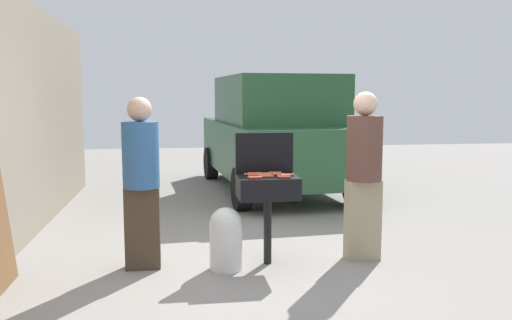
{
  "coord_description": "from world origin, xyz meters",
  "views": [
    {
      "loc": [
        -0.8,
        -5.28,
        1.71
      ],
      "look_at": [
        0.05,
        0.42,
        1.0
      ],
      "focal_mm": 37.54,
      "sensor_mm": 36.0,
      "label": 1
    }
  ],
  "objects_px": {
    "hot_dog_4": "(256,178)",
    "person_left": "(141,177)",
    "hot_dog_1": "(267,177)",
    "hot_dog_14": "(284,176)",
    "hot_dog_3": "(254,173)",
    "parked_minivan": "(275,133)",
    "hot_dog_9": "(287,175)",
    "hot_dog_5": "(261,175)",
    "bbq_grill": "(268,190)",
    "hot_dog_7": "(274,174)",
    "hot_dog_8": "(278,175)",
    "hot_dog_13": "(254,177)",
    "hot_dog_6": "(265,176)",
    "hot_dog_0": "(262,174)",
    "hot_dog_10": "(284,177)",
    "hot_dog_12": "(275,173)",
    "hot_dog_2": "(255,175)",
    "hot_dog_11": "(251,174)",
    "propane_tank": "(226,237)",
    "person_right": "(364,170)"
  },
  "relations": [
    {
      "from": "hot_dog_4",
      "to": "hot_dog_8",
      "type": "height_order",
      "value": "same"
    },
    {
      "from": "hot_dog_6",
      "to": "hot_dog_13",
      "type": "bearing_deg",
      "value": -144.51
    },
    {
      "from": "bbq_grill",
      "to": "propane_tank",
      "type": "relative_size",
      "value": 1.45
    },
    {
      "from": "hot_dog_4",
      "to": "hot_dog_7",
      "type": "height_order",
      "value": "same"
    },
    {
      "from": "hot_dog_14",
      "to": "person_left",
      "type": "height_order",
      "value": "person_left"
    },
    {
      "from": "hot_dog_0",
      "to": "hot_dog_4",
      "type": "height_order",
      "value": "same"
    },
    {
      "from": "bbq_grill",
      "to": "hot_dog_0",
      "type": "xyz_separation_m",
      "value": [
        -0.05,
        0.09,
        0.15
      ]
    },
    {
      "from": "hot_dog_1",
      "to": "hot_dog_9",
      "type": "distance_m",
      "value": 0.23
    },
    {
      "from": "hot_dog_5",
      "to": "bbq_grill",
      "type": "bearing_deg",
      "value": -18.74
    },
    {
      "from": "hot_dog_3",
      "to": "hot_dog_5",
      "type": "bearing_deg",
      "value": -60.24
    },
    {
      "from": "hot_dog_2",
      "to": "person_left",
      "type": "xyz_separation_m",
      "value": [
        -1.1,
        0.05,
        0.0
      ]
    },
    {
      "from": "hot_dog_4",
      "to": "hot_dog_14",
      "type": "bearing_deg",
      "value": 18.27
    },
    {
      "from": "hot_dog_4",
      "to": "person_left",
      "type": "relative_size",
      "value": 0.08
    },
    {
      "from": "hot_dog_0",
      "to": "hot_dog_11",
      "type": "distance_m",
      "value": 0.12
    },
    {
      "from": "hot_dog_6",
      "to": "hot_dog_12",
      "type": "distance_m",
      "value": 0.23
    },
    {
      "from": "hot_dog_7",
      "to": "parked_minivan",
      "type": "xyz_separation_m",
      "value": [
        0.75,
        4.04,
        0.12
      ]
    },
    {
      "from": "hot_dog_13",
      "to": "hot_dog_14",
      "type": "xyz_separation_m",
      "value": [
        0.3,
        0.07,
        0.0
      ]
    },
    {
      "from": "hot_dog_0",
      "to": "hot_dog_13",
      "type": "distance_m",
      "value": 0.24
    },
    {
      "from": "hot_dog_11",
      "to": "hot_dog_8",
      "type": "bearing_deg",
      "value": -11.16
    },
    {
      "from": "hot_dog_9",
      "to": "hot_dog_5",
      "type": "bearing_deg",
      "value": 167.87
    },
    {
      "from": "bbq_grill",
      "to": "hot_dog_6",
      "type": "height_order",
      "value": "hot_dog_6"
    },
    {
      "from": "hot_dog_13",
      "to": "hot_dog_7",
      "type": "bearing_deg",
      "value": 39.02
    },
    {
      "from": "hot_dog_1",
      "to": "hot_dog_6",
      "type": "xyz_separation_m",
      "value": [
        -0.01,
        0.06,
        0.0
      ]
    },
    {
      "from": "hot_dog_10",
      "to": "hot_dog_12",
      "type": "relative_size",
      "value": 1.0
    },
    {
      "from": "hot_dog_0",
      "to": "bbq_grill",
      "type": "bearing_deg",
      "value": -62.2
    },
    {
      "from": "hot_dog_3",
      "to": "parked_minivan",
      "type": "bearing_deg",
      "value": 76.71
    },
    {
      "from": "hot_dog_6",
      "to": "hot_dog_13",
      "type": "relative_size",
      "value": 1.0
    },
    {
      "from": "hot_dog_5",
      "to": "hot_dog_10",
      "type": "bearing_deg",
      "value": -42.5
    },
    {
      "from": "hot_dog_9",
      "to": "hot_dog_12",
      "type": "height_order",
      "value": "same"
    },
    {
      "from": "hot_dog_0",
      "to": "hot_dog_8",
      "type": "xyz_separation_m",
      "value": [
        0.15,
        -0.08,
        0.0
      ]
    },
    {
      "from": "hot_dog_8",
      "to": "hot_dog_14",
      "type": "height_order",
      "value": "same"
    },
    {
      "from": "bbq_grill",
      "to": "hot_dog_11",
      "type": "distance_m",
      "value": 0.23
    },
    {
      "from": "hot_dog_1",
      "to": "hot_dog_7",
      "type": "xyz_separation_m",
      "value": [
        0.09,
        0.15,
        0.0
      ]
    },
    {
      "from": "hot_dog_1",
      "to": "hot_dog_14",
      "type": "height_order",
      "value": "same"
    },
    {
      "from": "bbq_grill",
      "to": "hot_dog_7",
      "type": "height_order",
      "value": "hot_dog_7"
    },
    {
      "from": "hot_dog_5",
      "to": "person_left",
      "type": "height_order",
      "value": "person_left"
    },
    {
      "from": "bbq_grill",
      "to": "hot_dog_7",
      "type": "relative_size",
      "value": 6.9
    },
    {
      "from": "hot_dog_0",
      "to": "hot_dog_12",
      "type": "relative_size",
      "value": 1.0
    },
    {
      "from": "hot_dog_8",
      "to": "hot_dog_13",
      "type": "distance_m",
      "value": 0.3
    },
    {
      "from": "hot_dog_13",
      "to": "hot_dog_2",
      "type": "bearing_deg",
      "value": 81.1
    },
    {
      "from": "parked_minivan",
      "to": "hot_dog_6",
      "type": "bearing_deg",
      "value": 73.45
    },
    {
      "from": "hot_dog_4",
      "to": "parked_minivan",
      "type": "xyz_separation_m",
      "value": [
        0.96,
        4.25,
        0.12
      ]
    },
    {
      "from": "hot_dog_12",
      "to": "hot_dog_11",
      "type": "bearing_deg",
      "value": -165.24
    },
    {
      "from": "hot_dog_2",
      "to": "hot_dog_8",
      "type": "distance_m",
      "value": 0.25
    },
    {
      "from": "hot_dog_1",
      "to": "hot_dog_14",
      "type": "distance_m",
      "value": 0.18
    },
    {
      "from": "hot_dog_4",
      "to": "hot_dog_6",
      "type": "relative_size",
      "value": 1.0
    },
    {
      "from": "hot_dog_4",
      "to": "hot_dog_13",
      "type": "bearing_deg",
      "value": 104.14
    },
    {
      "from": "person_right",
      "to": "parked_minivan",
      "type": "bearing_deg",
      "value": -87.4
    },
    {
      "from": "hot_dog_2",
      "to": "hot_dog_3",
      "type": "xyz_separation_m",
      "value": [
        0.01,
        0.14,
        0.0
      ]
    },
    {
      "from": "hot_dog_14",
      "to": "person_left",
      "type": "xyz_separation_m",
      "value": [
        -1.39,
        0.1,
        0.0
      ]
    }
  ]
}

